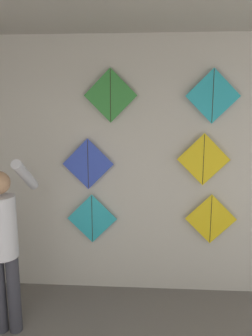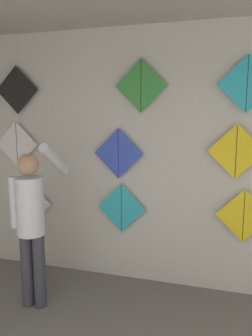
{
  "view_description": "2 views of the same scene",
  "coord_description": "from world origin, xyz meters",
  "px_view_note": "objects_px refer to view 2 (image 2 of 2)",
  "views": [
    {
      "loc": [
        0.52,
        0.09,
        2.08
      ],
      "look_at": [
        0.31,
        3.26,
        1.47
      ],
      "focal_mm": 35.0,
      "sensor_mm": 36.0,
      "label": 1
    },
    {
      "loc": [
        0.97,
        0.12,
        1.9
      ],
      "look_at": [
        0.04,
        3.26,
        1.35
      ],
      "focal_mm": 35.0,
      "sensor_mm": 36.0,
      "label": 2
    }
  ],
  "objects_px": {
    "kite_3": "(17,144)",
    "kite_4": "(118,154)",
    "kite_7": "(141,86)",
    "kite_5": "(236,152)",
    "kite_8": "(247,84)",
    "shopkeeper": "(31,217)",
    "kite_0": "(31,206)",
    "kite_1": "(121,208)",
    "kite_2": "(244,216)",
    "kite_6": "(17,90)"
  },
  "relations": [
    {
      "from": "kite_2",
      "to": "kite_8",
      "type": "bearing_deg",
      "value": 180.0
    },
    {
      "from": "kite_0",
      "to": "kite_8",
      "type": "bearing_deg",
      "value": 0.02
    },
    {
      "from": "kite_2",
      "to": "kite_4",
      "type": "bearing_deg",
      "value": 180.0
    },
    {
      "from": "kite_4",
      "to": "kite_7",
      "type": "height_order",
      "value": "kite_7"
    },
    {
      "from": "kite_1",
      "to": "kite_8",
      "type": "height_order",
      "value": "kite_8"
    },
    {
      "from": "kite_5",
      "to": "kite_6",
      "type": "distance_m",
      "value": 2.54
    },
    {
      "from": "kite_0",
      "to": "kite_8",
      "type": "height_order",
      "value": "kite_8"
    },
    {
      "from": "kite_3",
      "to": "kite_7",
      "type": "height_order",
      "value": "kite_7"
    },
    {
      "from": "kite_2",
      "to": "kite_5",
      "type": "distance_m",
      "value": 0.66
    },
    {
      "from": "kite_1",
      "to": "kite_7",
      "type": "bearing_deg",
      "value": 0.0
    },
    {
      "from": "kite_1",
      "to": "kite_5",
      "type": "xyz_separation_m",
      "value": [
        1.19,
        0.0,
        0.68
      ]
    },
    {
      "from": "kite_3",
      "to": "kite_7",
      "type": "bearing_deg",
      "value": 0.0
    },
    {
      "from": "kite_5",
      "to": "kite_6",
      "type": "xyz_separation_m",
      "value": [
        -2.46,
        0.0,
        0.64
      ]
    },
    {
      "from": "shopkeeper",
      "to": "kite_0",
      "type": "distance_m",
      "value": 0.9
    },
    {
      "from": "kite_5",
      "to": "kite_8",
      "type": "relative_size",
      "value": 1.0
    },
    {
      "from": "kite_2",
      "to": "kite_4",
      "type": "height_order",
      "value": "kite_4"
    },
    {
      "from": "kite_3",
      "to": "kite_8",
      "type": "distance_m",
      "value": 2.64
    },
    {
      "from": "kite_0",
      "to": "kite_1",
      "type": "height_order",
      "value": "kite_1"
    },
    {
      "from": "kite_1",
      "to": "kite_2",
      "type": "distance_m",
      "value": 1.3
    },
    {
      "from": "kite_4",
      "to": "kite_1",
      "type": "bearing_deg",
      "value": 0.0
    },
    {
      "from": "kite_5",
      "to": "shopkeeper",
      "type": "bearing_deg",
      "value": -158.31
    },
    {
      "from": "kite_1",
      "to": "kite_2",
      "type": "xyz_separation_m",
      "value": [
        1.29,
        0.0,
        0.02
      ]
    },
    {
      "from": "kite_3",
      "to": "kite_7",
      "type": "xyz_separation_m",
      "value": [
        1.53,
        0.0,
        0.65
      ]
    },
    {
      "from": "kite_2",
      "to": "kite_5",
      "type": "xyz_separation_m",
      "value": [
        -0.11,
        0.0,
        0.65
      ]
    },
    {
      "from": "kite_0",
      "to": "kite_6",
      "type": "height_order",
      "value": "kite_6"
    },
    {
      "from": "kite_2",
      "to": "kite_3",
      "type": "relative_size",
      "value": 1.0
    },
    {
      "from": "kite_1",
      "to": "kite_7",
      "type": "xyz_separation_m",
      "value": [
        0.22,
        0.0,
        1.33
      ]
    },
    {
      "from": "shopkeeper",
      "to": "kite_1",
      "type": "relative_size",
      "value": 2.94
    },
    {
      "from": "kite_0",
      "to": "kite_6",
      "type": "distance_m",
      "value": 1.4
    },
    {
      "from": "kite_7",
      "to": "kite_8",
      "type": "height_order",
      "value": "kite_7"
    },
    {
      "from": "kite_4",
      "to": "kite_5",
      "type": "height_order",
      "value": "kite_5"
    },
    {
      "from": "kite_3",
      "to": "kite_5",
      "type": "relative_size",
      "value": 1.0
    },
    {
      "from": "kite_8",
      "to": "shopkeeper",
      "type": "bearing_deg",
      "value": -158.97
    },
    {
      "from": "kite_0",
      "to": "kite_1",
      "type": "bearing_deg",
      "value": 0.05
    },
    {
      "from": "kite_7",
      "to": "kite_6",
      "type": "bearing_deg",
      "value": 180.0
    },
    {
      "from": "kite_5",
      "to": "kite_8",
      "type": "bearing_deg",
      "value": 0.0
    },
    {
      "from": "kite_3",
      "to": "kite_4",
      "type": "relative_size",
      "value": 1.0
    },
    {
      "from": "kite_5",
      "to": "kite_4",
      "type": "bearing_deg",
      "value": 180.0
    },
    {
      "from": "shopkeeper",
      "to": "kite_0",
      "type": "relative_size",
      "value": 2.14
    },
    {
      "from": "kite_1",
      "to": "kite_6",
      "type": "relative_size",
      "value": 1.0
    },
    {
      "from": "kite_1",
      "to": "kite_8",
      "type": "relative_size",
      "value": 1.0
    },
    {
      "from": "shopkeeper",
      "to": "kite_5",
      "type": "relative_size",
      "value": 2.94
    },
    {
      "from": "kite_5",
      "to": "kite_2",
      "type": "bearing_deg",
      "value": 0.0
    },
    {
      "from": "kite_6",
      "to": "kite_3",
      "type": "bearing_deg",
      "value": 180.0
    },
    {
      "from": "kite_0",
      "to": "kite_5",
      "type": "relative_size",
      "value": 1.38
    },
    {
      "from": "kite_6",
      "to": "kite_5",
      "type": "bearing_deg",
      "value": 0.0
    },
    {
      "from": "kite_0",
      "to": "kite_2",
      "type": "xyz_separation_m",
      "value": [
        2.46,
        0.0,
        0.1
      ]
    },
    {
      "from": "kite_3",
      "to": "kite_4",
      "type": "xyz_separation_m",
      "value": [
        1.28,
        0.0,
        -0.07
      ]
    },
    {
      "from": "kite_4",
      "to": "kite_8",
      "type": "distance_m",
      "value": 1.47
    },
    {
      "from": "kite_4",
      "to": "kite_7",
      "type": "bearing_deg",
      "value": 0.0
    }
  ]
}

